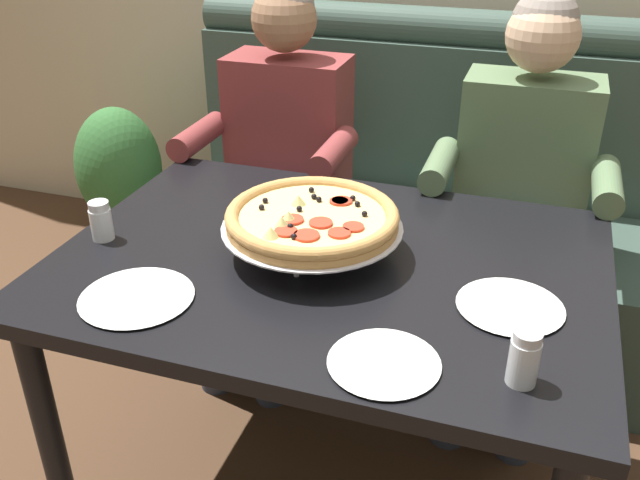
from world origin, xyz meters
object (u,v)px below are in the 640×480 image
Objects in this scene: diner_right at (519,188)px; shaker_pepper_flakes at (524,361)px; diner_left at (278,157)px; pizza at (312,219)px; plate_far_side at (384,360)px; dining_table at (329,290)px; shaker_oregano at (101,223)px; booth_bench at (405,223)px; plate_near_right at (510,304)px; plate_near_left at (136,295)px; potted_plant at (120,179)px.

diner_right is 0.99m from shaker_pepper_flakes.
diner_left reaches higher than pizza.
pizza is at bearing 126.52° from plate_far_side.
dining_table is 11.79× the size of shaker_pepper_flakes.
diner_right reaches higher than shaker_oregano.
dining_table is 12.80× the size of shaker_oregano.
booth_bench reaches higher than plate_near_right.
pizza is 1.90× the size of plate_near_right.
booth_bench reaches higher than plate_far_side.
shaker_oregano is at bearing 136.50° from plate_near_left.
diner_left is 0.79m from diner_right.
dining_table is 1.00× the size of diner_left.
booth_bench is 1.32m from plate_near_left.
booth_bench is 2.49× the size of potted_plant.
shaker_pepper_flakes reaches higher than shaker_oregano.
diner_left reaches higher than booth_bench.
diner_right is at bearing 92.20° from plate_near_right.
pizza is (-0.05, -0.92, 0.45)m from booth_bench.
potted_plant is at bearing 160.01° from diner_left.
diner_right reaches higher than plate_far_side.
pizza is at bearing -62.11° from diner_left.
dining_table reaches higher than potted_plant.
diner_left is 0.97m from potted_plant.
plate_near_right is (0.42, -0.08, 0.10)m from dining_table.
shaker_pepper_flakes is at bearing -37.09° from potted_plant.
plate_far_side is 2.01m from potted_plant.
booth_bench is 1.16m from plate_near_right.
plate_near_left is (-0.79, 0.02, -0.04)m from shaker_pepper_flakes.
plate_near_left is at bearing 178.65° from shaker_pepper_flakes.
plate_near_right is 0.33m from plate_far_side.
booth_bench is at bearing 99.63° from plate_far_side.
shaker_oregano is (-0.56, -1.02, 0.40)m from booth_bench.
diner_left is 1.11m from plate_near_right.
diner_left is 0.76m from pizza.
booth_bench is at bearing 112.61° from plate_near_right.
booth_bench reaches higher than shaker_pepper_flakes.
shaker_pepper_flakes is 0.15× the size of potted_plant.
plate_near_left is at bearing -43.50° from shaker_oregano.
potted_plant is (-1.47, 1.32, -0.38)m from plate_far_side.
plate_near_left and plate_near_right have the same top height.
shaker_oregano is at bearing -169.71° from pizza.
shaker_oregano reaches higher than plate_near_right.
plate_far_side is (0.22, -0.34, 0.10)m from dining_table.
diner_right is at bearing 52.85° from plate_near_left.
shaker_pepper_flakes is at bearing -34.40° from dining_table.
booth_bench is 1.37× the size of dining_table.
plate_near_right is (0.42, -1.01, 0.37)m from booth_bench.
dining_table is 0.58m from shaker_oregano.
diner_left is 1.82× the size of potted_plant.
diner_left is at bearing 117.89° from pizza.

